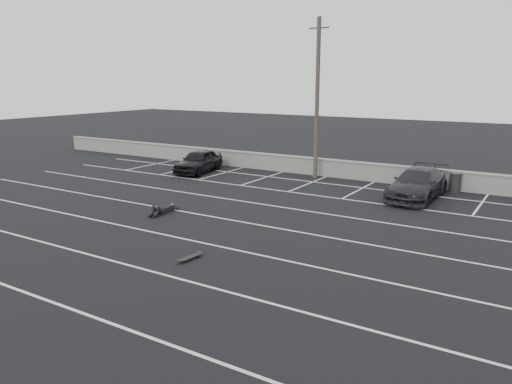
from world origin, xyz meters
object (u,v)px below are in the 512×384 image
Objects in this scene: car_right at (417,184)px; trash_bin at (455,182)px; skateboard at (190,257)px; car_left at (199,161)px; person at (166,206)px; utility_pole at (317,99)px.

trash_bin is at bearing 64.19° from car_right.
trash_bin is 1.14× the size of skateboard.
car_left reaches higher than person.
trash_bin is at bearing 36.48° from person.
car_right reaches higher than person.
car_left is 4.25× the size of trash_bin.
car_left is 9.55m from person.
skateboard is (2.47, -14.78, -4.57)m from utility_pole.
car_left is 4.85× the size of skateboard.
car_left is at bearing -178.19° from car_right.
utility_pole is (7.02, 2.27, 3.93)m from car_left.
trash_bin is (14.86, 2.67, -0.21)m from car_left.
car_right is at bearing -18.20° from utility_pole.
car_left reaches higher than trash_bin.
car_left is at bearing -162.08° from utility_pole.
utility_pole is 9.30× the size of trash_bin.
car_right is 2.87m from trash_bin.
utility_pole is at bearing 105.42° from skateboard.
trash_bin is at bearing 2.92° from utility_pole.
utility_pole is 10.62× the size of skateboard.
car_left is 8.36m from utility_pole.
car_right reaches higher than car_left.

